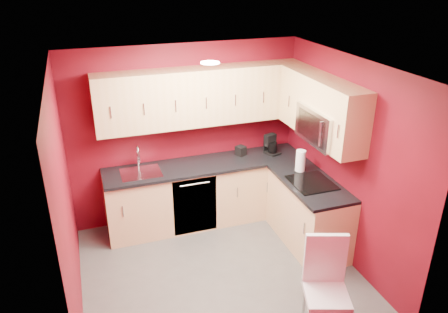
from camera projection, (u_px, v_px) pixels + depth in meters
floor at (220, 273)px, 5.28m from camera, size 3.20×3.20×0.00m
ceiling at (219, 67)px, 4.27m from camera, size 3.20×3.20×0.00m
wall_back at (186, 134)px, 6.07m from camera, size 3.20×0.00×3.20m
wall_front at (279, 262)px, 3.48m from camera, size 3.20×0.00×3.20m
wall_left at (66, 205)px, 4.30m from camera, size 0.00×3.00×3.00m
wall_right at (346, 161)px, 5.25m from camera, size 0.00×3.00×3.00m
base_cabinets_back at (207, 193)px, 6.20m from camera, size 2.80×0.60×0.87m
base_cabinets_right at (308, 213)px, 5.71m from camera, size 0.60×1.30×0.87m
countertop_back at (206, 165)px, 6.00m from camera, size 2.80×0.63×0.04m
countertop_right at (310, 183)px, 5.50m from camera, size 0.63×1.27×0.04m
upper_cabinets_back at (202, 96)px, 5.74m from camera, size 2.80×0.35×0.75m
upper_cabinets_right at (319, 101)px, 5.32m from camera, size 0.35×1.55×0.75m
microwave at (325, 126)px, 5.19m from camera, size 0.42×0.76×0.42m
cooktop at (312, 183)px, 5.46m from camera, size 0.50×0.55×0.01m
sink at (140, 170)px, 5.73m from camera, size 0.52×0.42×0.35m
dishwasher_front at (195, 206)px, 5.88m from camera, size 0.60×0.02×0.82m
downlight at (210, 63)px, 4.53m from camera, size 0.20×0.20×0.01m
coffee_maker at (273, 145)px, 6.24m from camera, size 0.23×0.27×0.28m
napkin_holder at (241, 151)px, 6.23m from camera, size 0.16×0.16×0.13m
paper_towel at (300, 161)px, 5.71m from camera, size 0.21×0.21×0.29m
dining_chair at (327, 290)px, 4.24m from camera, size 0.54×0.55×1.04m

